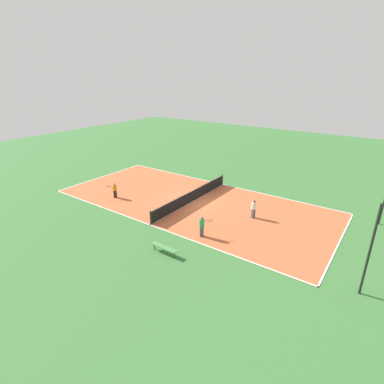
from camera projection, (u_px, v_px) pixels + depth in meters
ground_plane at (192, 202)px, 25.73m from camera, size 80.00×80.00×0.00m
court_surface at (192, 202)px, 25.72m from camera, size 10.64×23.54×0.02m
tennis_net at (192, 196)px, 25.52m from camera, size 10.44×0.10×1.08m
bench at (164, 248)px, 18.17m from camera, size 0.36×1.88×0.45m
player_far_green at (202, 225)px, 19.92m from camera, size 0.88×0.90×1.48m
player_far_white at (254, 208)px, 22.54m from camera, size 0.44×0.44×1.45m
player_center_orange at (115, 189)px, 26.31m from camera, size 0.83×0.94×1.35m
tennis_ball_left_sideline at (310, 211)px, 23.87m from camera, size 0.07×0.07×0.07m
tennis_ball_near_net at (115, 187)px, 28.85m from camera, size 0.07×0.07×0.07m
tennis_ball_right_alley at (138, 208)px, 24.33m from camera, size 0.07×0.07×0.07m
fence_post_back_right at (370, 251)px, 14.08m from camera, size 0.12×0.12×4.89m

